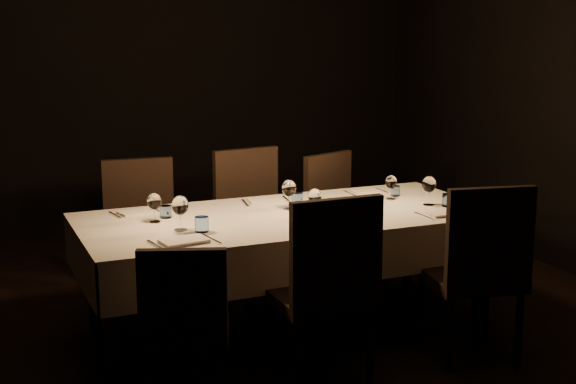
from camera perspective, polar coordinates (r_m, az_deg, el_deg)
name	(u,v)px	position (r m, az deg, el deg)	size (l,w,h in m)	color
room	(288,93)	(4.77, 0.00, 7.06)	(5.01, 6.01, 3.01)	black
dining_table	(288,226)	(4.90, 0.00, -2.44)	(2.52, 1.12, 0.76)	black
chair_near_left	(185,320)	(3.97, -7.34, -9.04)	(0.54, 0.54, 0.88)	black
place_setting_near_left	(186,221)	(4.44, -7.25, -2.03)	(0.37, 0.42, 0.20)	silver
chair_near_center	(325,283)	(4.22, 2.63, -6.48)	(0.51, 0.51, 1.05)	black
place_setting_near_center	(323,209)	(4.73, 2.48, -1.21)	(0.31, 0.40, 0.17)	silver
chair_near_right	(478,266)	(4.64, 13.35, -5.12)	(0.59, 0.59, 1.04)	black
place_setting_near_right	(438,197)	(5.12, 10.62, -0.33)	(0.34, 0.41, 0.19)	silver
chair_far_left	(142,228)	(5.51, -10.36, -2.51)	(0.52, 0.52, 1.00)	black
place_setting_far_left	(152,207)	(4.83, -9.68, -1.09)	(0.33, 0.40, 0.17)	silver
chair_far_center	(255,217)	(5.66, -2.39, -1.79)	(0.55, 0.55, 1.03)	black
place_setting_far_center	(284,195)	(5.09, -0.30, -0.20)	(0.35, 0.41, 0.19)	silver
chair_far_right	(339,214)	(5.90, 3.64, -1.56)	(0.60, 0.60, 0.97)	black
place_setting_far_right	(384,187)	(5.41, 6.86, 0.34)	(0.29, 0.39, 0.16)	silver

